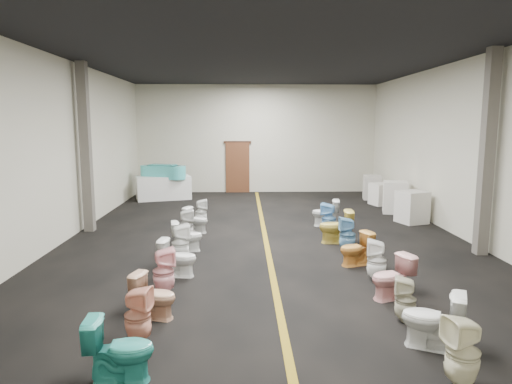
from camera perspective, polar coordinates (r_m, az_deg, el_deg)
floor at (r=11.66m, az=1.19°, el=-5.84°), size 16.00×16.00×0.00m
ceiling at (r=11.40m, az=1.27°, el=16.63°), size 16.00×16.00×0.00m
wall_back at (r=19.30m, az=0.06°, el=6.64°), size 10.00×0.00×10.00m
wall_front at (r=3.39m, az=7.83°, el=-2.63°), size 10.00×0.00×10.00m
wall_left at (r=12.14m, az=-23.15°, el=4.81°), size 0.00×16.00×16.00m
wall_right at (r=12.59m, az=24.69°, el=4.83°), size 0.00×16.00×16.00m
aisle_stripe at (r=11.66m, az=1.19°, el=-5.83°), size 0.12×15.60×0.01m
back_door at (r=19.31m, az=-2.31°, el=3.07°), size 1.00×0.10×2.10m
door_frame at (r=19.25m, az=-2.33°, el=6.24°), size 1.15×0.08×0.10m
column_left at (r=12.99m, az=-20.51°, el=5.16°), size 0.25×0.25×4.50m
column_right at (r=11.14m, az=26.92°, el=4.29°), size 0.25×0.25×4.50m
display_table at (r=17.94m, az=-11.49°, el=0.54°), size 2.22×1.55×0.89m
bathtub at (r=17.87m, az=-11.54°, el=2.52°), size 1.80×1.04×0.55m
appliance_crate_a at (r=14.16m, az=18.93°, el=-1.79°), size 0.93×0.93×0.94m
appliance_crate_b at (r=15.57m, az=17.00°, el=-0.62°), size 0.92×0.92×1.03m
appliance_crate_c at (r=16.97m, az=15.41°, el=-0.25°), size 0.85×0.85×0.77m
appliance_crate_d at (r=18.11m, az=14.31°, el=0.57°), size 0.75×0.75×0.92m
toilet_left_0 at (r=5.64m, az=-16.62°, el=-18.37°), size 0.77×0.47×0.76m
toilet_left_1 at (r=6.43m, az=-14.55°, el=-14.73°), size 0.40×0.39×0.78m
toilet_left_2 at (r=7.17m, az=-12.61°, el=-12.57°), size 0.76×0.56×0.69m
toilet_left_3 at (r=8.03m, az=-11.46°, el=-9.71°), size 0.47×0.46×0.81m
toilet_left_4 at (r=8.91m, az=-9.75°, el=-8.10°), size 0.76×0.49×0.73m
toilet_left_5 at (r=9.76m, az=-9.41°, el=-6.34°), size 0.46×0.45×0.82m
toilet_left_6 at (r=10.57m, az=-8.64°, el=-5.48°), size 0.75×0.51×0.71m
toilet_left_7 at (r=11.45m, az=-8.75°, el=-4.14°), size 0.44×0.43×0.81m
toilet_left_8 at (r=12.33m, az=-7.48°, el=-3.49°), size 0.76×0.61×0.68m
toilet_left_9 at (r=13.22m, az=-6.89°, el=-2.51°), size 0.39×0.39×0.75m
toilet_right_0 at (r=5.78m, az=24.41°, el=-17.77°), size 0.44×0.43×0.82m
toilet_right_1 at (r=6.53m, az=21.19°, el=-14.66°), size 0.88×0.72×0.78m
toilet_right_2 at (r=7.22m, az=18.18°, el=-12.66°), size 0.39×0.39×0.68m
toilet_right_3 at (r=8.03m, az=16.63°, el=-10.19°), size 0.83×0.65×0.74m
toilet_right_4 at (r=8.81m, az=14.84°, el=-8.26°), size 0.44×0.44×0.79m
toilet_right_5 at (r=9.66m, az=12.38°, el=-6.96°), size 0.78×0.59×0.70m
toilet_right_6 at (r=10.58m, az=11.35°, el=-5.26°), size 0.39×0.38×0.81m
toilet_right_7 at (r=11.31m, az=9.95°, el=-4.28°), size 0.82×0.49×0.82m
toilet_right_8 at (r=12.16m, az=9.08°, el=-3.32°), size 0.50×0.50×0.84m
toilet_right_9 at (r=13.12m, az=8.68°, el=-2.59°), size 0.80×0.51×0.77m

